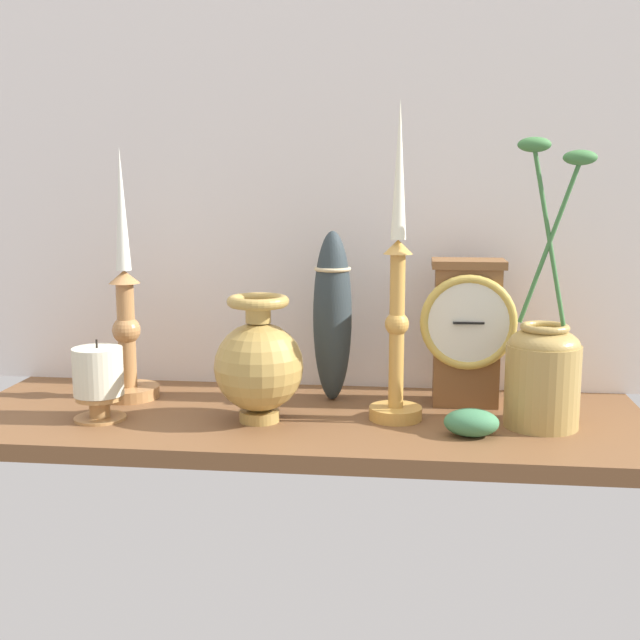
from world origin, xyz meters
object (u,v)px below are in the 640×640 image
candlestick_tall_center (126,323)px  brass_vase_bulbous (259,364)px  tall_ceramic_vase (332,316)px  pillar_candle_front (98,380)px  mantel_clock (467,330)px  brass_vase_jar (543,366)px  candlestick_tall_left (397,309)px

candlestick_tall_center → brass_vase_bulbous: candlestick_tall_center is taller
brass_vase_bulbous → tall_ceramic_vase: bearing=54.6°
pillar_candle_front → tall_ceramic_vase: size_ratio=0.44×
mantel_clock → brass_vase_jar: brass_vase_jar is taller
mantel_clock → tall_ceramic_vase: size_ratio=0.84×
mantel_clock → brass_vase_bulbous: size_ratio=1.23×
candlestick_tall_left → brass_vase_jar: 21.44cm
candlestick_tall_left → brass_vase_jar: bearing=-3.4°
mantel_clock → candlestick_tall_center: bearing=-177.6°
candlestick_tall_left → candlestick_tall_center: 42.70cm
brass_vase_bulbous → candlestick_tall_left: bearing=9.7°
candlestick_tall_center → tall_ceramic_vase: (31.88, 2.51, 1.42)cm
brass_vase_bulbous → pillar_candle_front: (-22.75, -1.79, -2.56)cm
brass_vase_bulbous → candlestick_tall_center: bearing=155.8°
brass_vase_bulbous → pillar_candle_front: bearing=-175.5°
mantel_clock → candlestick_tall_center: size_ratio=0.57×
tall_ceramic_vase → pillar_candle_front: bearing=-155.4°
candlestick_tall_left → mantel_clock: bearing=41.6°
candlestick_tall_center → brass_vase_bulbous: (22.83, -10.25, -3.47)cm
brass_vase_jar → pillar_candle_front: brass_vase_jar is taller
mantel_clock → brass_vase_jar: (9.77, -10.30, -3.00)cm
mantel_clock → brass_vase_bulbous: 32.05cm
mantel_clock → brass_vase_jar: 14.51cm
candlestick_tall_left → pillar_candle_front: 43.37cm
pillar_candle_front → candlestick_tall_left: bearing=6.9°
candlestick_tall_center → brass_vase_jar: bearing=-7.5°
mantel_clock → brass_vase_bulbous: mantel_clock is taller
brass_vase_jar → tall_ceramic_vase: 32.28cm
brass_vase_bulbous → brass_vase_jar: size_ratio=0.46×
pillar_candle_front → tall_ceramic_vase: bearing=24.6°
candlestick_tall_center → brass_vase_jar: (61.98, -8.16, -3.30)cm
candlestick_tall_center → tall_ceramic_vase: candlestick_tall_center is taller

